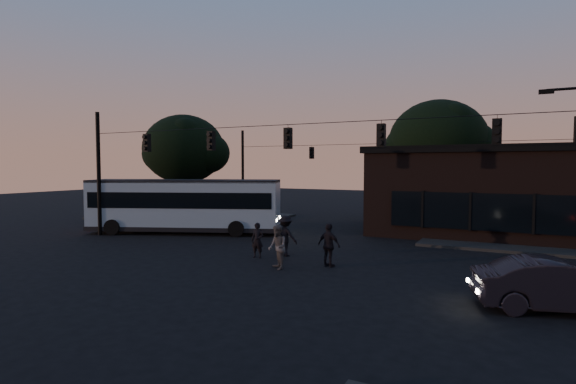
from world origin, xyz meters
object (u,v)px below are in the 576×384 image
at_px(pedestrian_b, 277,247).
at_px(pedestrian_d, 285,236).
at_px(bus, 185,203).
at_px(building, 505,191).
at_px(car, 559,286).
at_px(pedestrian_c, 329,245).
at_px(pedestrian_a, 257,240).

distance_m(pedestrian_b, pedestrian_d, 2.69).
xyz_separation_m(bus, pedestrian_b, (10.01, -6.08, -0.98)).
bearing_deg(pedestrian_b, building, 107.21).
bearing_deg(pedestrian_d, bus, -13.44).
bearing_deg(bus, building, 3.84).
distance_m(building, pedestrian_b, 17.02).
bearing_deg(pedestrian_b, pedestrian_d, 155.90).
bearing_deg(bus, pedestrian_d, -43.84).
bearing_deg(building, car, -83.10).
xyz_separation_m(bus, pedestrian_c, (11.75, -4.75, -0.97)).
distance_m(bus, pedestrian_d, 9.78).
relative_size(building, car, 3.30).
height_order(pedestrian_c, pedestrian_d, pedestrian_d).
distance_m(car, pedestrian_d, 11.39).
relative_size(building, pedestrian_d, 8.04).
height_order(building, pedestrian_c, building).
distance_m(bus, pedestrian_a, 9.33).
relative_size(pedestrian_a, pedestrian_d, 0.85).
xyz_separation_m(bus, car, (19.89, -7.05, -1.12)).
bearing_deg(pedestrian_c, pedestrian_b, 51.20).
height_order(car, pedestrian_d, pedestrian_d).
distance_m(building, pedestrian_a, 16.72).
bearing_deg(bus, pedestrian_c, -44.38).
xyz_separation_m(bus, pedestrian_d, (9.06, -3.56, -0.93)).
relative_size(car, pedestrian_a, 2.87).
relative_size(building, pedestrian_a, 9.48).
relative_size(bus, pedestrian_b, 6.64).
bearing_deg(pedestrian_d, car, 170.16).
bearing_deg(pedestrian_c, pedestrian_a, 10.02).
height_order(pedestrian_a, pedestrian_d, pedestrian_d).
xyz_separation_m(building, pedestrian_a, (-9.87, -13.36, -1.90)).
bearing_deg(bus, pedestrian_b, -53.67).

